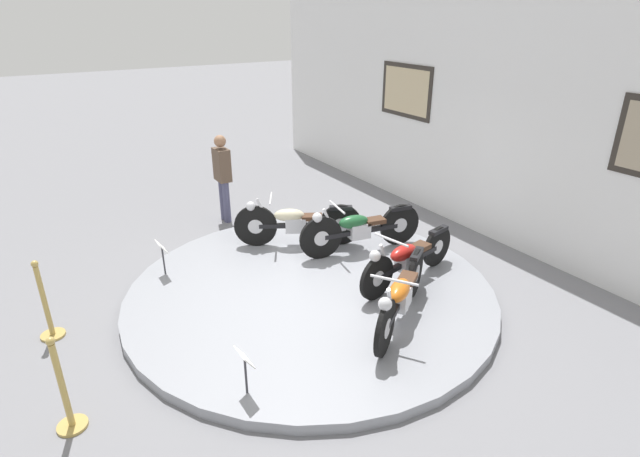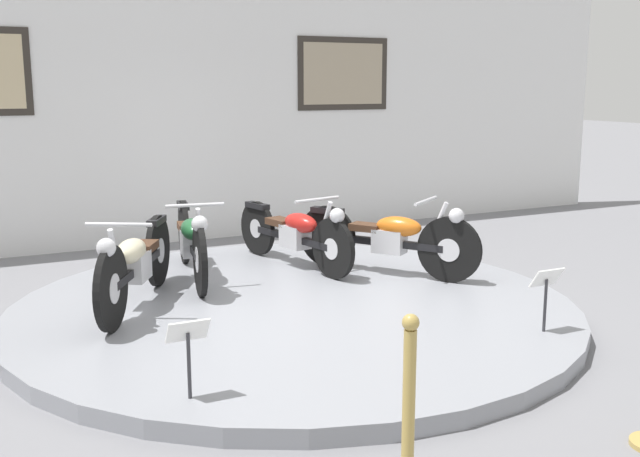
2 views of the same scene
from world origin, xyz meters
The scene contains 10 objects.
ground_plane centered at (0.00, 0.00, 0.00)m, with size 60.00×60.00×0.00m, color slate.
display_platform centered at (0.00, 0.00, 0.06)m, with size 4.97×4.97×0.13m, color gray.
back_wall centered at (0.00, 3.70, 1.98)m, with size 14.00×0.22×3.95m.
motorcycle_cream centered at (-1.28, 0.49, 0.53)m, with size 1.05×1.79×0.82m.
motorcycle_green centered at (-0.56, 1.21, 0.53)m, with size 0.55×2.00×0.81m.
motorcycle_red centered at (0.56, 1.20, 0.50)m, with size 0.58×1.93×0.78m.
motorcycle_orange centered at (1.28, 0.49, 0.52)m, with size 1.18×1.68×0.80m.
info_placard_front_left centered at (-1.43, -1.59, 0.50)m, with size 0.26×0.11×0.51m.
info_placard_front_centre centered at (1.43, -1.59, 0.50)m, with size 0.26×0.11×0.51m.
stanchion_post_left_of_entry centered at (-0.84, -3.13, 0.34)m, with size 0.28×0.28×1.02m.
Camera 2 is at (-2.63, -5.82, 2.04)m, focal length 42.00 mm.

